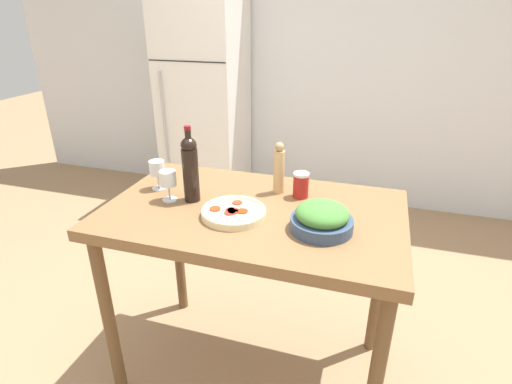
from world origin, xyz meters
The scene contains 11 objects.
ground_plane centered at (0.00, 0.00, 0.00)m, with size 14.00×14.00×0.00m, color #9E7A56.
wall_back centered at (0.00, 2.23, 1.30)m, with size 6.40×0.08×2.60m.
refrigerator centered at (-1.06, 1.88, 0.92)m, with size 0.69×0.64×1.84m.
prep_counter centered at (0.00, 0.00, 0.82)m, with size 1.26×0.77×0.93m.
wine_bottle centered at (-0.28, 0.00, 1.09)m, with size 0.07×0.07×0.34m.
wine_glass_near centered at (-0.38, -0.03, 1.03)m, with size 0.07×0.07×0.14m.
wine_glass_far centered at (-0.49, 0.07, 1.03)m, with size 0.07×0.07×0.14m.
pepper_mill centered at (0.06, 0.19, 1.05)m, with size 0.05×0.05×0.24m.
salad_bowl centered at (0.30, -0.10, 0.98)m, with size 0.24×0.24×0.11m.
homemade_pizza centered at (-0.06, -0.09, 0.95)m, with size 0.27×0.27×0.03m.
salt_canister centered at (0.17, 0.17, 0.99)m, with size 0.07×0.07×0.12m.
Camera 1 is at (0.46, -1.44, 1.70)m, focal length 28.00 mm.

